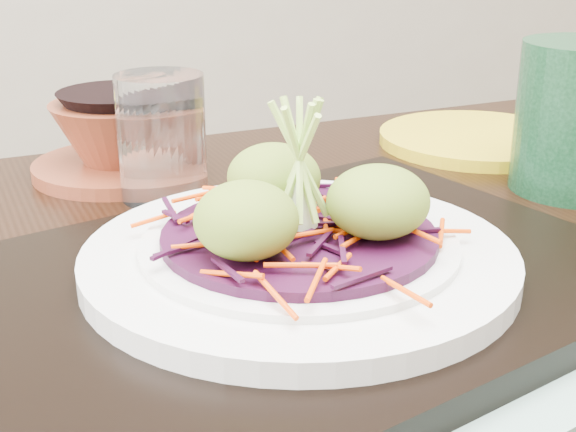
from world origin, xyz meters
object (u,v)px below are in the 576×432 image
object	(u,v)px
water_glass	(162,137)
yellow_plate	(477,139)
white_plate	(299,256)
terracotta_bowl_set	(118,142)
serving_tray	(299,283)
dining_table	(282,421)

from	to	relation	value
water_glass	yellow_plate	world-z (taller)	water_glass
white_plate	terracotta_bowl_set	bearing A→B (deg)	100.29
serving_tray	yellow_plate	world-z (taller)	serving_tray
dining_table	yellow_plate	size ratio (longest dim) A/B	5.90
yellow_plate	white_plate	bearing A→B (deg)	-139.40
water_glass	white_plate	bearing A→B (deg)	-81.95
serving_tray	water_glass	distance (m)	0.25
yellow_plate	dining_table	bearing A→B (deg)	-141.49
water_glass	terracotta_bowl_set	distance (m)	0.09
dining_table	water_glass	distance (m)	0.28
dining_table	serving_tray	world-z (taller)	serving_tray
yellow_plate	water_glass	bearing A→B (deg)	-173.09
serving_tray	white_plate	xyz separation A→B (m)	(0.00, -0.00, 0.02)
terracotta_bowl_set	water_glass	bearing A→B (deg)	-73.53
dining_table	white_plate	world-z (taller)	white_plate
white_plate	yellow_plate	size ratio (longest dim) A/B	1.30
serving_tray	white_plate	bearing A→B (deg)	-58.77
serving_tray	water_glass	size ratio (longest dim) A/B	3.89
white_plate	water_glass	distance (m)	0.25
water_glass	dining_table	bearing A→B (deg)	-83.05
dining_table	yellow_plate	distance (m)	0.45
white_plate	water_glass	xyz separation A→B (m)	(-0.03, 0.24, 0.02)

